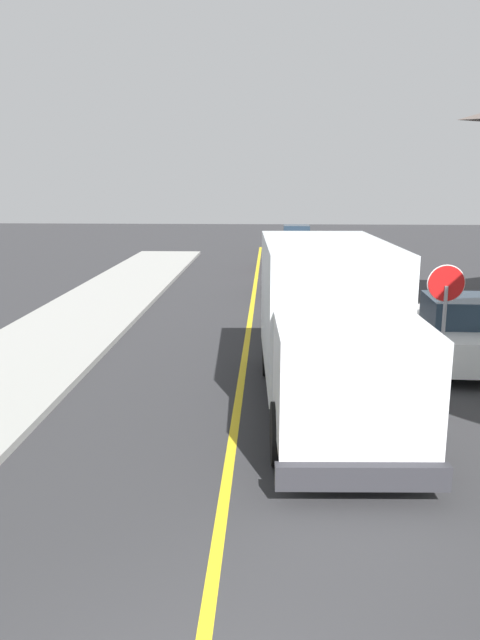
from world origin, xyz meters
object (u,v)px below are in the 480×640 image
(parked_car_mid, at_px, (301,274))
(stop_sign, at_px, (445,302))
(parked_car_furthest, at_px, (296,240))
(parked_van_across, at_px, (458,332))
(parked_car_far, at_px, (293,253))
(parked_car_near, at_px, (311,308))
(box_truck, at_px, (328,319))

(parked_car_mid, xyz_separation_m, stop_sign, (2.50, -11.04, 1.06))
(parked_car_furthest, distance_m, parked_van_across, 23.84)
(parked_car_far, distance_m, stop_sign, 18.45)
(parked_car_near, xyz_separation_m, stop_sign, (2.54, -4.39, 1.06))
(parked_car_furthest, bearing_deg, parked_van_across, -82.88)
(stop_sign, bearing_deg, parked_car_mid, 102.77)
(parked_car_mid, relative_size, parked_car_far, 1.00)
(parked_car_mid, distance_m, parked_van_across, 9.93)
(box_truck, xyz_separation_m, parked_car_mid, (0.10, 12.45, -0.97))
(box_truck, xyz_separation_m, parked_car_near, (0.06, 5.81, -0.97))
(box_truck, height_order, parked_car_furthest, box_truck)
(box_truck, relative_size, stop_sign, 2.74)
(box_truck, distance_m, parked_car_near, 5.89)
(box_truck, xyz_separation_m, parked_van_across, (3.45, 3.10, -0.97))
(parked_van_across, xyz_separation_m, stop_sign, (-0.85, -1.69, 1.06))
(box_truck, height_order, stop_sign, box_truck)
(parked_van_across, distance_m, stop_sign, 2.17)
(parked_car_furthest, xyz_separation_m, parked_van_across, (2.96, -23.65, 0.00))
(parked_car_mid, height_order, stop_sign, stop_sign)
(parked_car_far, distance_m, parked_car_furthest, 7.12)
(parked_car_mid, height_order, parked_car_far, same)
(stop_sign, bearing_deg, parked_car_near, 120.02)
(parked_car_furthest, bearing_deg, stop_sign, -85.25)
(parked_car_mid, height_order, parked_car_furthest, same)
(parked_car_far, bearing_deg, parked_car_furthest, 86.18)
(parked_car_mid, relative_size, parked_van_across, 1.00)
(box_truck, xyz_separation_m, parked_car_furthest, (0.49, 26.75, -0.97))
(parked_car_near, bearing_deg, parked_van_across, -38.61)
(parked_car_mid, distance_m, parked_car_far, 7.20)
(parked_car_near, relative_size, stop_sign, 1.67)
(parked_car_near, distance_m, stop_sign, 5.19)
(parked_car_near, xyz_separation_m, parked_van_across, (3.39, -2.71, 0.00))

